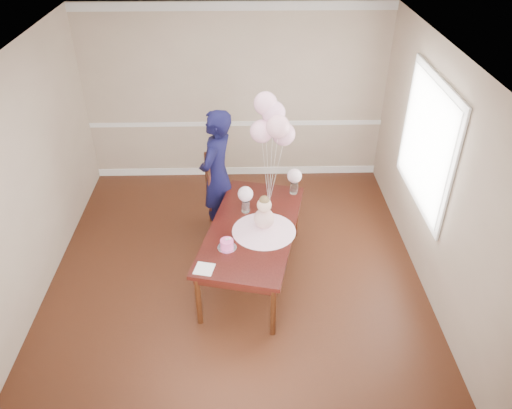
% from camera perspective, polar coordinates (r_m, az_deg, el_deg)
% --- Properties ---
extents(floor, '(4.50, 5.00, 0.00)m').
position_cam_1_polar(floor, '(6.21, -2.29, -8.22)').
color(floor, '#33170C').
rests_on(floor, ground).
extents(ceiling, '(4.50, 5.00, 0.02)m').
position_cam_1_polar(ceiling, '(4.83, -3.03, 16.24)').
color(ceiling, silver).
rests_on(ceiling, wall_back).
extents(wall_back, '(4.50, 0.02, 2.70)m').
position_cam_1_polar(wall_back, '(7.64, -2.37, 12.31)').
color(wall_back, tan).
rests_on(wall_back, floor).
extents(wall_front, '(4.50, 0.02, 2.70)m').
position_cam_1_polar(wall_front, '(3.52, -3.14, -19.35)').
color(wall_front, tan).
rests_on(wall_front, floor).
extents(wall_left, '(0.02, 5.00, 2.70)m').
position_cam_1_polar(wall_left, '(5.90, -25.04, 1.94)').
color(wall_left, tan).
rests_on(wall_left, floor).
extents(wall_right, '(0.02, 5.00, 2.70)m').
position_cam_1_polar(wall_right, '(5.80, 20.24, 2.61)').
color(wall_right, tan).
rests_on(wall_right, floor).
extents(chair_rail_trim, '(4.50, 0.02, 0.07)m').
position_cam_1_polar(chair_rail_trim, '(7.81, -2.30, 9.22)').
color(chair_rail_trim, white).
rests_on(chair_rail_trim, wall_back).
extents(crown_molding, '(4.50, 0.02, 0.12)m').
position_cam_1_polar(crown_molding, '(7.26, -2.62, 21.71)').
color(crown_molding, silver).
rests_on(crown_molding, wall_back).
extents(baseboard_trim, '(4.50, 0.02, 0.12)m').
position_cam_1_polar(baseboard_trim, '(8.20, -2.16, 3.88)').
color(baseboard_trim, white).
rests_on(baseboard_trim, floor).
extents(window_frame, '(0.02, 1.66, 1.56)m').
position_cam_1_polar(window_frame, '(6.11, 18.95, 6.67)').
color(window_frame, white).
rests_on(window_frame, wall_right).
extents(window_blinds, '(0.01, 1.50, 1.40)m').
position_cam_1_polar(window_blinds, '(6.10, 18.79, 6.67)').
color(window_blinds, white).
rests_on(window_blinds, wall_right).
extents(dining_table_top, '(1.38, 2.10, 0.05)m').
position_cam_1_polar(dining_table_top, '(5.80, -0.40, -2.76)').
color(dining_table_top, black).
rests_on(dining_table_top, table_leg_fl).
extents(table_apron, '(1.26, 1.98, 0.10)m').
position_cam_1_polar(table_apron, '(5.84, -0.40, -3.33)').
color(table_apron, black).
rests_on(table_apron, table_leg_fl).
extents(table_leg_fl, '(0.08, 0.08, 0.68)m').
position_cam_1_polar(table_leg_fl, '(5.47, -6.59, -10.76)').
color(table_leg_fl, black).
rests_on(table_leg_fl, floor).
extents(table_leg_fr, '(0.08, 0.08, 0.68)m').
position_cam_1_polar(table_leg_fr, '(5.32, 1.97, -12.05)').
color(table_leg_fr, black).
rests_on(table_leg_fr, floor).
extents(table_leg_bl, '(0.08, 0.08, 0.68)m').
position_cam_1_polar(table_leg_bl, '(6.79, -2.20, -0.40)').
color(table_leg_bl, black).
rests_on(table_leg_bl, floor).
extents(table_leg_br, '(0.08, 0.08, 0.68)m').
position_cam_1_polar(table_leg_br, '(6.67, 4.60, -1.18)').
color(table_leg_br, black).
rests_on(table_leg_br, floor).
extents(baby_skirt, '(0.88, 0.88, 0.10)m').
position_cam_1_polar(baby_skirt, '(5.69, 0.92, -2.63)').
color(baby_skirt, '#FFBBD7').
rests_on(baby_skirt, dining_table_top).
extents(baby_torso, '(0.23, 0.23, 0.23)m').
position_cam_1_polar(baby_torso, '(5.62, 0.93, -1.61)').
color(baby_torso, pink).
rests_on(baby_torso, baby_skirt).
extents(baby_head, '(0.16, 0.16, 0.16)m').
position_cam_1_polar(baby_head, '(5.51, 0.95, -0.05)').
color(baby_head, beige).
rests_on(baby_head, baby_torso).
extents(baby_hair, '(0.12, 0.12, 0.12)m').
position_cam_1_polar(baby_hair, '(5.48, 0.96, 0.45)').
color(baby_hair, brown).
rests_on(baby_hair, baby_head).
extents(cake_platter, '(0.25, 0.25, 0.01)m').
position_cam_1_polar(cake_platter, '(5.48, -3.33, -4.94)').
color(cake_platter, silver).
rests_on(cake_platter, dining_table_top).
extents(birthday_cake, '(0.17, 0.17, 0.10)m').
position_cam_1_polar(birthday_cake, '(5.45, -3.35, -4.52)').
color(birthday_cake, '#EE4BA1').
rests_on(birthday_cake, cake_platter).
extents(cake_flower_a, '(0.03, 0.03, 0.03)m').
position_cam_1_polar(cake_flower_a, '(5.41, -3.37, -4.00)').
color(cake_flower_a, silver).
rests_on(cake_flower_a, birthday_cake).
extents(cake_flower_b, '(0.03, 0.03, 0.03)m').
position_cam_1_polar(cake_flower_b, '(5.42, -3.02, -3.91)').
color(cake_flower_b, white).
rests_on(cake_flower_b, birthday_cake).
extents(rose_vase_near, '(0.12, 0.12, 0.15)m').
position_cam_1_polar(rose_vase_near, '(5.99, -1.19, -0.19)').
color(rose_vase_near, silver).
rests_on(rose_vase_near, dining_table_top).
extents(roses_near, '(0.18, 0.18, 0.18)m').
position_cam_1_polar(roses_near, '(5.90, -1.21, 1.21)').
color(roses_near, silver).
rests_on(roses_near, rose_vase_near).
extents(rose_vase_far, '(0.12, 0.12, 0.15)m').
position_cam_1_polar(rose_vase_far, '(6.36, 4.36, 1.93)').
color(rose_vase_far, silver).
rests_on(rose_vase_far, dining_table_top).
extents(roses_far, '(0.18, 0.18, 0.18)m').
position_cam_1_polar(roses_far, '(6.27, 4.43, 3.27)').
color(roses_far, silver).
rests_on(roses_far, rose_vase_far).
extents(napkin, '(0.23, 0.23, 0.01)m').
position_cam_1_polar(napkin, '(5.23, -5.93, -7.32)').
color(napkin, white).
rests_on(napkin, dining_table_top).
extents(balloon_weight, '(0.05, 0.05, 0.02)m').
position_cam_1_polar(balloon_weight, '(6.19, 1.48, 0.27)').
color(balloon_weight, silver).
rests_on(balloon_weight, dining_table_top).
extents(balloon_a, '(0.27, 0.27, 0.27)m').
position_cam_1_polar(balloon_a, '(5.73, 0.66, 8.36)').
color(balloon_a, '#FCB3CD').
rests_on(balloon_a, balloon_ribbon_a).
extents(balloon_b, '(0.27, 0.27, 0.27)m').
position_cam_1_polar(balloon_b, '(5.62, 2.53, 8.86)').
color(balloon_b, '#F2ABBA').
rests_on(balloon_b, balloon_ribbon_b).
extents(balloon_c, '(0.27, 0.27, 0.27)m').
position_cam_1_polar(balloon_c, '(5.72, 2.02, 10.41)').
color(balloon_c, '#E8A4C6').
rests_on(balloon_c, balloon_ribbon_c).
extents(balloon_d, '(0.27, 0.27, 0.27)m').
position_cam_1_polar(balloon_d, '(5.71, 1.10, 11.46)').
color(balloon_d, '#FBB2CD').
rests_on(balloon_d, balloon_ribbon_d).
extents(balloon_e, '(0.27, 0.27, 0.27)m').
position_cam_1_polar(balloon_e, '(5.78, 3.18, 8.04)').
color(balloon_e, '#E5A2BD').
rests_on(balloon_e, balloon_ribbon_e).
extents(balloon_ribbon_a, '(0.09, 0.02, 0.81)m').
position_cam_1_polar(balloon_ribbon_a, '(5.98, 1.08, 3.56)').
color(balloon_ribbon_a, white).
rests_on(balloon_ribbon_a, balloon_weight).
extents(balloon_ribbon_b, '(0.09, 0.07, 0.90)m').
position_cam_1_polar(balloon_ribbon_b, '(5.92, 1.96, 3.75)').
color(balloon_ribbon_b, white).
rests_on(balloon_ribbon_b, balloon_weight).
extents(balloon_ribbon_c, '(0.04, 0.09, 1.00)m').
position_cam_1_polar(balloon_ribbon_c, '(5.97, 1.73, 4.53)').
color(balloon_ribbon_c, white).
rests_on(balloon_ribbon_c, balloon_weight).
extents(balloon_ribbon_d, '(0.06, 0.12, 1.10)m').
position_cam_1_polar(balloon_ribbon_d, '(5.96, 1.29, 5.03)').
color(balloon_ribbon_d, white).
rests_on(balloon_ribbon_d, balloon_weight).
extents(balloon_ribbon_e, '(0.15, 0.04, 0.75)m').
position_cam_1_polar(balloon_ribbon_e, '(6.01, 2.28, 3.42)').
color(balloon_ribbon_e, white).
rests_on(balloon_ribbon_e, balloon_weight).
extents(dining_chair_seat, '(0.54, 0.54, 0.05)m').
position_cam_1_polar(dining_chair_seat, '(6.73, -3.53, 0.74)').
color(dining_chair_seat, '#3C1610').
rests_on(dining_chair_seat, chair_leg_fl).
extents(chair_leg_fl, '(0.05, 0.05, 0.46)m').
position_cam_1_polar(chair_leg_fl, '(6.70, -4.88, -2.13)').
color(chair_leg_fl, '#36110E').
rests_on(chair_leg_fl, floor).
extents(chair_leg_fr, '(0.05, 0.05, 0.46)m').
position_cam_1_polar(chair_leg_fr, '(6.74, -1.61, -1.78)').
color(chair_leg_fr, '#3E1B11').
rests_on(chair_leg_fr, floor).
extents(chair_leg_bl, '(0.05, 0.05, 0.46)m').
position_cam_1_polar(chair_leg_bl, '(7.02, -5.23, -0.29)').
color(chair_leg_bl, '#38170F').
rests_on(chair_leg_bl, floor).
extents(chair_leg_br, '(0.05, 0.05, 0.46)m').
position_cam_1_polar(chair_leg_br, '(7.05, -2.10, 0.03)').
color(chair_leg_br, black).
rests_on(chair_leg_br, floor).
extents(chair_back_post_l, '(0.05, 0.05, 0.60)m').
position_cam_1_polar(chair_back_post_l, '(6.39, -5.32, 1.96)').
color(chair_back_post_l, '#39160F').
rests_on(chair_back_post_l, dining_chair_seat).
extents(chair_back_post_r, '(0.05, 0.05, 0.60)m').
position_cam_1_polar(chair_back_post_r, '(6.72, -5.66, 3.68)').
color(chair_back_post_r, '#3D1D10').
rests_on(chair_back_post_r, dining_chair_seat).
extents(chair_slat_low, '(0.10, 0.43, 0.05)m').
position_cam_1_polar(chair_slat_low, '(6.62, -5.43, 1.88)').
color(chair_slat_low, '#34190E').
rests_on(chair_slat_low, dining_chair_seat).
extents(chair_slat_mid, '(0.10, 0.43, 0.05)m').
position_cam_1_polar(chair_slat_mid, '(6.53, -5.51, 3.16)').
color(chair_slat_mid, '#3D1A10').
rests_on(chair_slat_mid, dining_chair_seat).
extents(chair_slat_top, '(0.10, 0.43, 0.05)m').
position_cam_1_polar(chair_slat_top, '(6.44, -5.60, 4.48)').
color(chair_slat_top, '#311A0D').
rests_on(chair_slat_top, dining_chair_seat).
extents(woman, '(0.64, 0.76, 1.79)m').
position_cam_1_polar(woman, '(6.45, -4.49, 3.36)').
color(woman, black).
rests_on(woman, floor).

